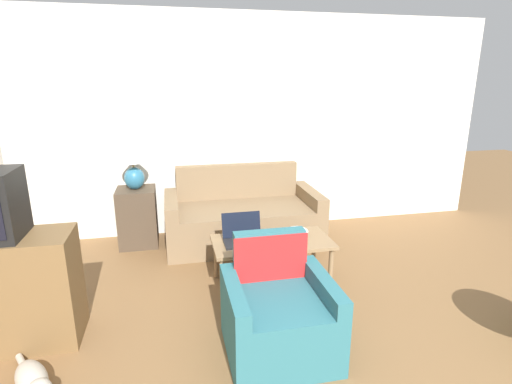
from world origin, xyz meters
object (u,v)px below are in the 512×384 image
object	(u,v)px
cup_navy	(275,240)
couch	(242,219)
coffee_table	(272,245)
cat_black	(33,380)
cup_yellow	(287,237)
armchair	(278,315)
table_lamp	(133,163)
laptop	(243,236)
snack_bowl	(297,231)

from	to	relation	value
cup_navy	couch	bearing A→B (deg)	93.97
coffee_table	cat_black	size ratio (longest dim) A/B	1.98
couch	cup_yellow	size ratio (longest dim) A/B	16.93
couch	armchair	distance (m)	2.00
couch	cup_navy	distance (m)	1.20
armchair	cup_yellow	bearing A→B (deg)	69.39
coffee_table	cup_navy	size ratio (longest dim) A/B	12.48
armchair	cup_navy	world-z (taller)	armchair
cup_yellow	table_lamp	bearing A→B (deg)	137.12
cup_yellow	cup_navy	bearing A→B (deg)	-167.57
armchair	coffee_table	size ratio (longest dim) A/B	0.73
couch	table_lamp	distance (m)	1.38
cup_navy	cat_black	xyz separation A→B (m)	(-1.76, -0.92, -0.38)
couch	armchair	world-z (taller)	couch
laptop	snack_bowl	distance (m)	0.54
table_lamp	cat_black	distance (m)	2.45
coffee_table	snack_bowl	world-z (taller)	snack_bowl
armchair	laptop	world-z (taller)	armchair
cup_yellow	snack_bowl	size ratio (longest dim) A/B	0.48
laptop	cup_navy	xyz separation A→B (m)	(0.26, -0.13, -0.01)
armchair	cat_black	bearing A→B (deg)	-176.14
snack_bowl	armchair	bearing A→B (deg)	-114.55
laptop	armchair	bearing A→B (deg)	-85.96
cat_black	cup_navy	bearing A→B (deg)	88.00
laptop	cat_black	bearing A→B (deg)	-144.69
cup_navy	snack_bowl	bearing A→B (deg)	36.42
cup_yellow	laptop	bearing A→B (deg)	164.49
coffee_table	snack_bowl	xyz separation A→B (m)	(0.27, 0.10, 0.08)
armchair	snack_bowl	size ratio (longest dim) A/B	3.69
coffee_table	cup_yellow	bearing A→B (deg)	-31.55
armchair	laptop	bearing A→B (deg)	94.04
cup_yellow	snack_bowl	distance (m)	0.23
snack_bowl	cat_black	distance (m)	2.34
snack_bowl	coffee_table	bearing A→B (deg)	-160.21
cup_yellow	snack_bowl	world-z (taller)	cup_yellow
armchair	cup_navy	distance (m)	0.87
armchair	coffee_table	distance (m)	0.95
laptop	cup_navy	bearing A→B (deg)	-26.85
table_lamp	snack_bowl	distance (m)	1.97
cup_navy	armchair	bearing A→B (deg)	-103.51
couch	laptop	bearing A→B (deg)	-99.87
coffee_table	cup_yellow	xyz separation A→B (m)	(0.12, -0.07, 0.10)
table_lamp	cup_navy	size ratio (longest dim) A/B	5.81
cup_navy	cup_yellow	xyz separation A→B (m)	(0.12, 0.03, 0.01)
coffee_table	cup_yellow	world-z (taller)	cup_yellow
armchair	table_lamp	xyz separation A→B (m)	(-1.07, 2.14, 0.70)
cup_navy	laptop	bearing A→B (deg)	153.15
cup_navy	cup_yellow	distance (m)	0.12
coffee_table	cat_black	world-z (taller)	coffee_table
coffee_table	laptop	distance (m)	0.28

